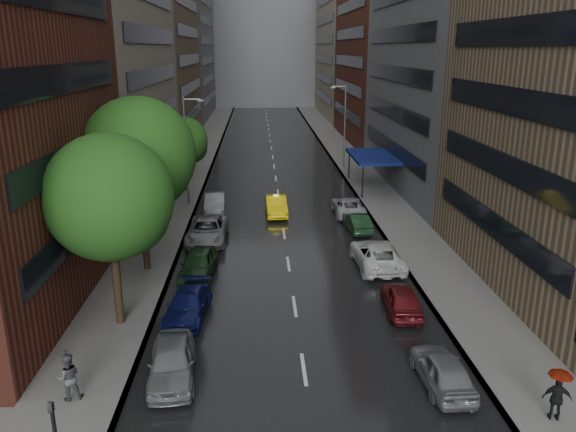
{
  "coord_description": "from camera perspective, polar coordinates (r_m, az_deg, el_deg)",
  "views": [
    {
      "loc": [
        -1.77,
        -16.66,
        12.97
      ],
      "look_at": [
        0.0,
        16.45,
        3.0
      ],
      "focal_mm": 35.0,
      "sensor_mm": 36.0,
      "label": 1
    }
  ],
  "objects": [
    {
      "name": "tree_near",
      "position": [
        26.81,
        -17.72,
        1.8
      ],
      "size": [
        5.89,
        5.89,
        9.39
      ],
      "color": "#382619",
      "rests_on": "ground"
    },
    {
      "name": "road",
      "position": [
        67.93,
        -1.52,
        5.73
      ],
      "size": [
        14.0,
        140.0,
        0.01
      ],
      "primitive_type": "cube",
      "color": "black",
      "rests_on": "ground"
    },
    {
      "name": "taxi",
      "position": [
        45.23,
        -1.22,
        1.07
      ],
      "size": [
        1.78,
        4.68,
        1.52
      ],
      "primitive_type": "imported",
      "rotation": [
        0.0,
        0.0,
        0.04
      ],
      "color": "yellow",
      "rests_on": "ground"
    },
    {
      "name": "parked_cars_left",
      "position": [
        34.78,
        -8.88,
        -4.01
      ],
      "size": [
        2.81,
        29.02,
        1.6
      ],
      "color": "slate",
      "rests_on": "ground"
    },
    {
      "name": "ped_red_umbrella",
      "position": [
        22.9,
        25.76,
        -15.68
      ],
      "size": [
        1.07,
        0.82,
        2.01
      ],
      "color": "black",
      "rests_on": "sidewalk_right"
    },
    {
      "name": "ped_black_umbrella",
      "position": [
        23.3,
        -21.49,
        -14.39
      ],
      "size": [
        1.09,
        0.98,
        2.09
      ],
      "color": "#4E4E54",
      "rests_on": "sidewalk_left"
    },
    {
      "name": "parked_cars_right",
      "position": [
        35.72,
        8.73,
        -3.5
      ],
      "size": [
        2.78,
        28.7,
        1.58
      ],
      "color": "slate",
      "rests_on": "ground"
    },
    {
      "name": "sidewalk_left",
      "position": [
        68.28,
        -9.13,
        5.64
      ],
      "size": [
        4.0,
        140.0,
        0.15
      ],
      "primitive_type": "cube",
      "color": "gray",
      "rests_on": "ground"
    },
    {
      "name": "tree_mid",
      "position": [
        33.31,
        -14.93,
        6.09
      ],
      "size": [
        6.54,
        6.54,
        10.42
      ],
      "color": "#382619",
      "rests_on": "ground"
    },
    {
      "name": "tree_far",
      "position": [
        52.67,
        -10.57,
        7.52
      ],
      "size": [
        4.4,
        4.4,
        7.01
      ],
      "color": "#382619",
      "rests_on": "ground"
    },
    {
      "name": "awning",
      "position": [
        53.68,
        8.6,
        5.99
      ],
      "size": [
        4.0,
        8.0,
        3.12
      ],
      "color": "navy",
      "rests_on": "sidewalk_right"
    },
    {
      "name": "street_lamp_right",
      "position": [
        62.91,
        5.72,
        9.27
      ],
      "size": [
        1.74,
        0.22,
        9.0
      ],
      "color": "gray",
      "rests_on": "sidewalk_right"
    },
    {
      "name": "sidewalk_right",
      "position": [
        68.74,
        6.04,
        5.83
      ],
      "size": [
        4.0,
        140.0,
        0.15
      ],
      "primitive_type": "cube",
      "color": "gray",
      "rests_on": "ground"
    },
    {
      "name": "street_lamp_left",
      "position": [
        47.73,
        -10.25,
        6.72
      ],
      "size": [
        1.74,
        0.22,
        9.0
      ],
      "color": "gray",
      "rests_on": "sidewalk_left"
    },
    {
      "name": "building_far",
      "position": [
        134.7,
        -2.43,
        18.01
      ],
      "size": [
        40.0,
        14.0,
        32.0
      ],
      "primitive_type": "cube",
      "color": "slate",
      "rests_on": "ground"
    },
    {
      "name": "ground",
      "position": [
        21.19,
        2.55,
        -21.03
      ],
      "size": [
        220.0,
        220.0,
        0.0
      ],
      "primitive_type": "plane",
      "color": "gray",
      "rests_on": "ground"
    },
    {
      "name": "buildings_right",
      "position": [
        75.28,
        10.32,
        18.05
      ],
      "size": [
        8.05,
        109.1,
        36.0
      ],
      "color": "#937A5B",
      "rests_on": "ground"
    },
    {
      "name": "buildings_left",
      "position": [
        76.66,
        -13.72,
        18.55
      ],
      "size": [
        8.0,
        108.0,
        38.0
      ],
      "color": "maroon",
      "rests_on": "ground"
    }
  ]
}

